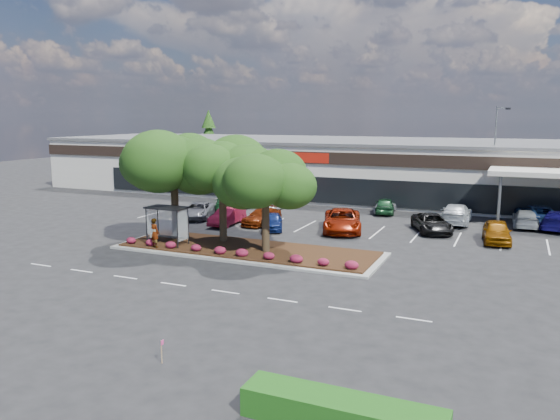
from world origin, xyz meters
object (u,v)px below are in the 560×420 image
at_px(survey_stake, 162,348).
at_px(car_0, 198,210).
at_px(car_1, 227,216).
at_px(light_pole, 495,165).

bearing_deg(survey_stake, car_0, 119.49).
bearing_deg(survey_stake, car_1, 113.79).
relative_size(survey_stake, car_0, 0.18).
height_order(survey_stake, car_0, car_0).
bearing_deg(light_pole, survey_stake, -103.21).
bearing_deg(car_1, survey_stake, -67.07).
xyz_separation_m(survey_stake, car_0, (-14.28, 25.24, 0.10)).
relative_size(light_pole, car_1, 2.30).
relative_size(light_pole, survey_stake, 10.80).
xyz_separation_m(car_0, car_1, (3.87, -1.65, 0.02)).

